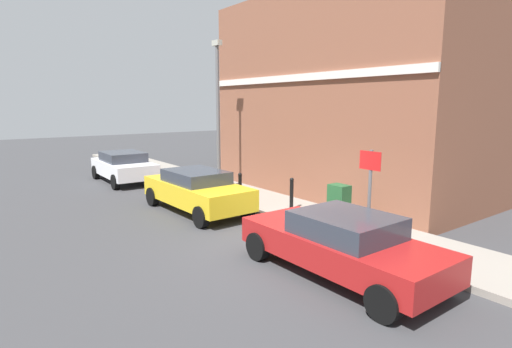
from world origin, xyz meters
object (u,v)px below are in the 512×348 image
object	(u,v)px
car_yellow	(197,190)
car_white	(124,166)
bollard_near_cabinet	(292,193)
utility_cabinet	(339,207)
bollard_far_kerb	(240,187)
car_red	(341,243)
lamppost	(218,109)
street_sign	(370,183)

from	to	relation	value
car_yellow	car_white	bearing A→B (deg)	-0.20
bollard_near_cabinet	car_yellow	bearing A→B (deg)	137.62
car_white	utility_cabinet	world-z (taller)	car_white
car_yellow	bollard_far_kerb	world-z (taller)	car_yellow
car_red	bollard_near_cabinet	size ratio (longest dim) A/B	4.30
car_white	utility_cabinet	xyz separation A→B (m)	(2.32, -10.79, -0.05)
lamppost	utility_cabinet	bearing A→B (deg)	-89.37
car_yellow	lamppost	xyz separation A→B (m)	(2.12, 2.05, 2.57)
bollard_near_cabinet	lamppost	world-z (taller)	lamppost
bollard_near_cabinet	car_white	bearing A→B (deg)	105.52
bollard_near_cabinet	bollard_far_kerb	xyz separation A→B (m)	(-0.79, 1.76, 0.00)
utility_cabinet	lamppost	xyz separation A→B (m)	(-0.07, 6.22, 2.62)
car_yellow	street_sign	size ratio (longest dim) A/B	1.93
car_white	street_sign	world-z (taller)	street_sign
car_yellow	car_white	xyz separation A→B (m)	(-0.13, 6.62, -0.00)
car_red	bollard_near_cabinet	xyz separation A→B (m)	(2.38, 4.20, 0.01)
bollard_near_cabinet	utility_cabinet	bearing A→B (deg)	-92.75
street_sign	lamppost	bearing A→B (deg)	85.53
car_yellow	bollard_near_cabinet	world-z (taller)	car_yellow
bollard_far_kerb	car_yellow	bearing A→B (deg)	167.51
bollard_far_kerb	bollard_near_cabinet	bearing A→B (deg)	-65.81
car_yellow	bollard_far_kerb	bearing A→B (deg)	-103.80
car_red	utility_cabinet	distance (m)	3.11
utility_cabinet	bollard_far_kerb	xyz separation A→B (m)	(-0.69, 3.84, 0.02)
car_white	lamppost	world-z (taller)	lamppost
lamppost	street_sign	bearing A→B (deg)	-94.47
car_white	car_red	bearing A→B (deg)	-178.64
lamppost	bollard_far_kerb	bearing A→B (deg)	-104.58
utility_cabinet	car_white	bearing A→B (deg)	102.13
car_yellow	lamppost	bearing A→B (deg)	-47.23
car_red	lamppost	xyz separation A→B (m)	(2.21, 8.34, 2.61)
utility_cabinet	street_sign	world-z (taller)	street_sign
car_yellow	bollard_near_cabinet	distance (m)	3.10
bollard_far_kerb	street_sign	distance (m)	5.45
bollard_far_kerb	lamppost	xyz separation A→B (m)	(0.62, 2.39, 2.60)
utility_cabinet	street_sign	size ratio (longest dim) A/B	0.50
utility_cabinet	bollard_near_cabinet	xyz separation A→B (m)	(0.10, 2.08, 0.02)
car_white	bollard_near_cabinet	world-z (taller)	car_white
bollard_near_cabinet	lamppost	distance (m)	4.89
street_sign	bollard_near_cabinet	bearing A→B (deg)	77.87
car_red	car_yellow	xyz separation A→B (m)	(0.09, 6.29, 0.04)
car_white	bollard_near_cabinet	size ratio (longest dim) A/B	4.01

